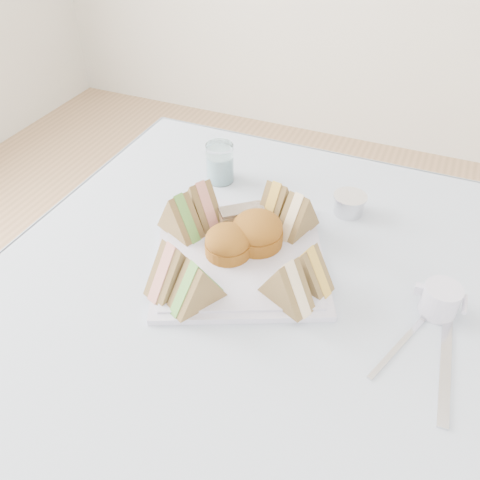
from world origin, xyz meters
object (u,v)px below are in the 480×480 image
at_px(water_glass, 220,163).
at_px(table, 265,414).
at_px(serving_plate, 240,258).
at_px(creamer_jug, 440,300).

bearing_deg(water_glass, table, -51.23).
bearing_deg(table, water_glass, 128.77).
bearing_deg(serving_plate, water_glass, 97.83).
height_order(serving_plate, creamer_jug, creamer_jug).
xyz_separation_m(table, serving_plate, (-0.08, 0.06, 0.38)).
bearing_deg(table, serving_plate, 146.30).
bearing_deg(creamer_jug, table, -165.50).
relative_size(serving_plate, creamer_jug, 5.00).
bearing_deg(table, creamer_jug, 14.87).
relative_size(water_glass, creamer_jug, 1.46).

